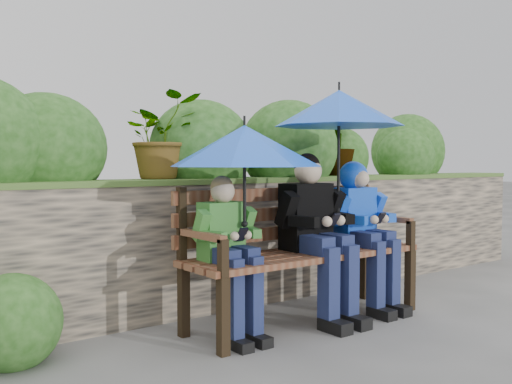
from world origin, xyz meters
TOP-DOWN VIEW (x-y plane):
  - ground at (0.00, 0.00)m, footprint 60.00×60.00m
  - garden_backdrop at (-0.10, 1.57)m, footprint 8.00×2.88m
  - park_bench at (0.36, 0.06)m, footprint 1.88×0.55m
  - boy_left at (-0.31, -0.02)m, footprint 0.42×0.49m
  - boy_middle at (0.45, -0.03)m, footprint 0.54×0.63m
  - boy_right at (0.96, -0.02)m, footprint 0.49×0.60m
  - umbrella_left at (-0.20, -0.04)m, footprint 1.00×1.00m
  - umbrella_right at (0.69, -0.02)m, footprint 0.97×0.97m

SIDE VIEW (x-z plane):
  - ground at x=0.00m, z-range 0.00..0.00m
  - park_bench at x=0.36m, z-range 0.07..1.06m
  - boy_left at x=-0.31m, z-range 0.09..1.15m
  - garden_backdrop at x=-0.10m, z-range -0.23..1.54m
  - boy_middle at x=0.45m, z-range 0.07..1.30m
  - boy_right at x=0.96m, z-range 0.12..1.29m
  - umbrella_left at x=-0.20m, z-range 0.90..1.63m
  - umbrella_right at x=0.69m, z-range 1.06..2.06m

